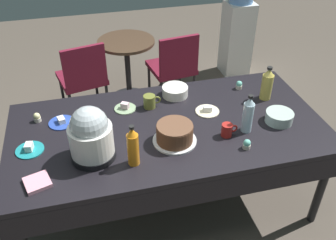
{
  "coord_description": "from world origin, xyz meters",
  "views": [
    {
      "loc": [
        -0.51,
        -2.02,
        2.31
      ],
      "look_at": [
        0.0,
        0.0,
        0.8
      ],
      "focal_mm": 39.74,
      "sensor_mm": 36.0,
      "label": 1
    }
  ],
  "objects_px": {
    "slow_cooker": "(91,135)",
    "cupcake_mint": "(37,117)",
    "cupcake_berry": "(247,144)",
    "soda_bottle_water": "(248,115)",
    "soda_bottle_orange_juice": "(133,147)",
    "coffee_mug_olive": "(150,101)",
    "potluck_table": "(168,133)",
    "cupcake_vanilla": "(239,85)",
    "dessert_plate_cobalt": "(62,122)",
    "coffee_mug_red": "(227,130)",
    "maroon_chair_right": "(174,65)",
    "glass_salad_bowl": "(279,117)",
    "dessert_plate_cream": "(207,110)",
    "frosted_layer_cake": "(175,134)",
    "dessert_plate_teal": "(30,149)",
    "dessert_plate_sage": "(125,108)",
    "ceramic_snack_bowl": "(175,91)",
    "maroon_chair_left": "(83,75)",
    "round_cafe_table": "(127,60)",
    "water_cooler": "(238,28)",
    "soda_bottle_ginger_ale": "(267,84)"
  },
  "relations": [
    {
      "from": "slow_cooker",
      "to": "dessert_plate_cream",
      "type": "relative_size",
      "value": 2.06
    },
    {
      "from": "frosted_layer_cake",
      "to": "soda_bottle_orange_juice",
      "type": "height_order",
      "value": "soda_bottle_orange_juice"
    },
    {
      "from": "soda_bottle_orange_juice",
      "to": "coffee_mug_olive",
      "type": "relative_size",
      "value": 2.15
    },
    {
      "from": "cupcake_berry",
      "to": "soda_bottle_water",
      "type": "xyz_separation_m",
      "value": [
        0.07,
        0.18,
        0.1
      ]
    },
    {
      "from": "glass_salad_bowl",
      "to": "dessert_plate_cream",
      "type": "relative_size",
      "value": 1.1
    },
    {
      "from": "maroon_chair_right",
      "to": "dessert_plate_cobalt",
      "type": "bearing_deg",
      "value": -134.63
    },
    {
      "from": "glass_salad_bowl",
      "to": "cupcake_berry",
      "type": "xyz_separation_m",
      "value": [
        -0.34,
        -0.22,
        -0.01
      ]
    },
    {
      "from": "cupcake_mint",
      "to": "soda_bottle_orange_juice",
      "type": "bearing_deg",
      "value": -45.7
    },
    {
      "from": "glass_salad_bowl",
      "to": "dessert_plate_cream",
      "type": "distance_m",
      "value": 0.51
    },
    {
      "from": "water_cooler",
      "to": "cupcake_berry",
      "type": "bearing_deg",
      "value": -112.03
    },
    {
      "from": "dessert_plate_sage",
      "to": "round_cafe_table",
      "type": "relative_size",
      "value": 0.22
    },
    {
      "from": "ceramic_snack_bowl",
      "to": "cupcake_mint",
      "type": "distance_m",
      "value": 1.04
    },
    {
      "from": "dessert_plate_cobalt",
      "to": "coffee_mug_olive",
      "type": "bearing_deg",
      "value": 4.15
    },
    {
      "from": "slow_cooker",
      "to": "cupcake_mint",
      "type": "relative_size",
      "value": 5.37
    },
    {
      "from": "glass_salad_bowl",
      "to": "maroon_chair_right",
      "type": "height_order",
      "value": "maroon_chair_right"
    },
    {
      "from": "dessert_plate_cobalt",
      "to": "dessert_plate_cream",
      "type": "distance_m",
      "value": 1.05
    },
    {
      "from": "dessert_plate_sage",
      "to": "round_cafe_table",
      "type": "bearing_deg",
      "value": 80.93
    },
    {
      "from": "potluck_table",
      "to": "water_cooler",
      "type": "height_order",
      "value": "water_cooler"
    },
    {
      "from": "cupcake_vanilla",
      "to": "cupcake_berry",
      "type": "xyz_separation_m",
      "value": [
        -0.25,
        -0.71,
        0.0
      ]
    },
    {
      "from": "ceramic_snack_bowl",
      "to": "maroon_chair_left",
      "type": "bearing_deg",
      "value": 124.73
    },
    {
      "from": "cupcake_mint",
      "to": "coffee_mug_olive",
      "type": "bearing_deg",
      "value": -1.35
    },
    {
      "from": "dessert_plate_cobalt",
      "to": "coffee_mug_red",
      "type": "relative_size",
      "value": 1.6
    },
    {
      "from": "soda_bottle_ginger_ale",
      "to": "soda_bottle_orange_juice",
      "type": "height_order",
      "value": "soda_bottle_orange_juice"
    },
    {
      "from": "coffee_mug_red",
      "to": "ceramic_snack_bowl",
      "type": "bearing_deg",
      "value": 109.69
    },
    {
      "from": "slow_cooker",
      "to": "maroon_chair_right",
      "type": "distance_m",
      "value": 1.88
    },
    {
      "from": "cupcake_vanilla",
      "to": "soda_bottle_water",
      "type": "height_order",
      "value": "soda_bottle_water"
    },
    {
      "from": "potluck_table",
      "to": "soda_bottle_orange_juice",
      "type": "height_order",
      "value": "soda_bottle_orange_juice"
    },
    {
      "from": "dessert_plate_teal",
      "to": "maroon_chair_left",
      "type": "distance_m",
      "value": 1.48
    },
    {
      "from": "dessert_plate_teal",
      "to": "potluck_table",
      "type": "bearing_deg",
      "value": 2.44
    },
    {
      "from": "coffee_mug_olive",
      "to": "maroon_chair_right",
      "type": "relative_size",
      "value": 0.16
    },
    {
      "from": "potluck_table",
      "to": "soda_bottle_ginger_ale",
      "type": "distance_m",
      "value": 0.86
    },
    {
      "from": "cupcake_vanilla",
      "to": "soda_bottle_ginger_ale",
      "type": "distance_m",
      "value": 0.25
    },
    {
      "from": "dessert_plate_teal",
      "to": "coffee_mug_red",
      "type": "height_order",
      "value": "coffee_mug_red"
    },
    {
      "from": "slow_cooker",
      "to": "dessert_plate_cobalt",
      "type": "relative_size",
      "value": 1.98
    },
    {
      "from": "ceramic_snack_bowl",
      "to": "dessert_plate_cream",
      "type": "height_order",
      "value": "ceramic_snack_bowl"
    },
    {
      "from": "frosted_layer_cake",
      "to": "cupcake_berry",
      "type": "distance_m",
      "value": 0.47
    },
    {
      "from": "potluck_table",
      "to": "cupcake_vanilla",
      "type": "relative_size",
      "value": 32.59
    },
    {
      "from": "slow_cooker",
      "to": "soda_bottle_orange_juice",
      "type": "relative_size",
      "value": 1.27
    },
    {
      "from": "cupcake_berry",
      "to": "coffee_mug_olive",
      "type": "distance_m",
      "value": 0.8
    },
    {
      "from": "cupcake_mint",
      "to": "maroon_chair_right",
      "type": "relative_size",
      "value": 0.08
    },
    {
      "from": "slow_cooker",
      "to": "glass_salad_bowl",
      "type": "distance_m",
      "value": 1.32
    },
    {
      "from": "cupcake_berry",
      "to": "soda_bottle_orange_juice",
      "type": "xyz_separation_m",
      "value": [
        -0.73,
        0.04,
        0.1
      ]
    },
    {
      "from": "coffee_mug_red",
      "to": "potluck_table",
      "type": "bearing_deg",
      "value": 150.61
    },
    {
      "from": "soda_bottle_water",
      "to": "dessert_plate_cream",
      "type": "bearing_deg",
      "value": 122.76
    },
    {
      "from": "ceramic_snack_bowl",
      "to": "water_cooler",
      "type": "xyz_separation_m",
      "value": [
        1.2,
        1.55,
        -0.2
      ]
    },
    {
      "from": "ceramic_snack_bowl",
      "to": "maroon_chair_left",
      "type": "height_order",
      "value": "maroon_chair_left"
    },
    {
      "from": "dessert_plate_sage",
      "to": "soda_bottle_orange_juice",
      "type": "relative_size",
      "value": 0.57
    },
    {
      "from": "dessert_plate_sage",
      "to": "soda_bottle_orange_juice",
      "type": "height_order",
      "value": "soda_bottle_orange_juice"
    },
    {
      "from": "soda_bottle_orange_juice",
      "to": "dessert_plate_cobalt",
      "type": "bearing_deg",
      "value": 128.26
    },
    {
      "from": "glass_salad_bowl",
      "to": "water_cooler",
      "type": "height_order",
      "value": "water_cooler"
    }
  ]
}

